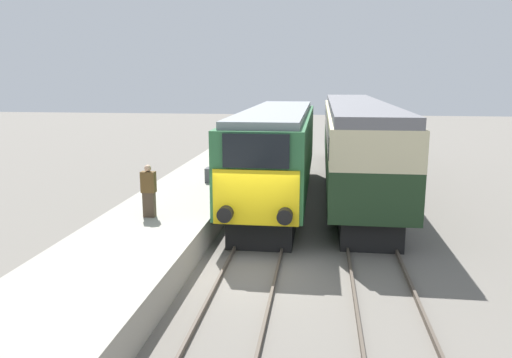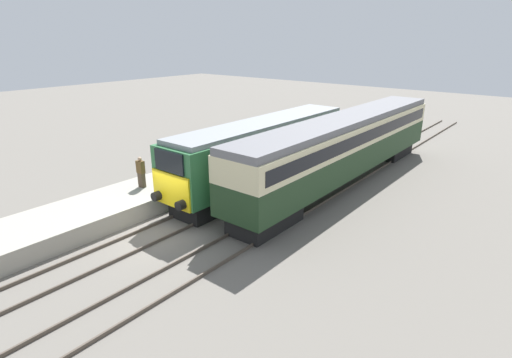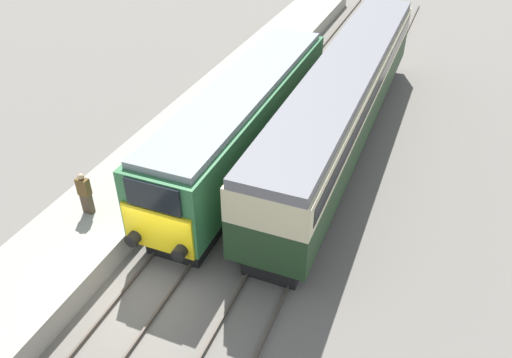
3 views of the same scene
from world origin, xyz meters
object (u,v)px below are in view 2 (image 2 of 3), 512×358
Objects in this scene: locomotive at (264,150)px; person_on_platform at (141,172)px; luggage_crate at (226,161)px; passenger_carriage at (346,143)px.

locomotive reaches higher than person_on_platform.
person_on_platform is 5.60m from luggage_crate.
luggage_crate is (-5.98, -3.97, -1.30)m from passenger_carriage.
locomotive is 20.35× the size of luggage_crate.
person_on_platform is 2.36× the size of luggage_crate.
person_on_platform reaches higher than luggage_crate.
luggage_crate is at bearing -167.85° from locomotive.
passenger_carriage is 11.72m from person_on_platform.
passenger_carriage is at bearing 33.53° from luggage_crate.
passenger_carriage is (3.40, 3.41, 0.29)m from locomotive.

